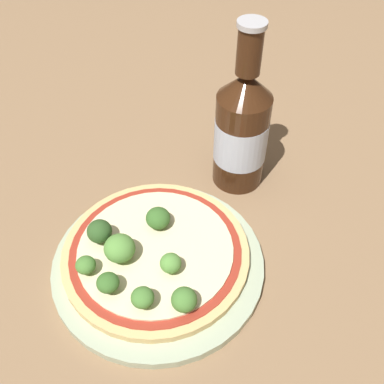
# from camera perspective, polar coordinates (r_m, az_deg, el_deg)

# --- Properties ---
(ground_plane) EXTENTS (3.00, 3.00, 0.00)m
(ground_plane) POSITION_cam_1_polar(r_m,az_deg,el_deg) (0.56, -5.61, -7.96)
(ground_plane) COLOR #846647
(plate) EXTENTS (0.25, 0.25, 0.01)m
(plate) POSITION_cam_1_polar(r_m,az_deg,el_deg) (0.55, -4.28, -9.01)
(plate) COLOR #A3B293
(plate) RESTS_ON ground_plane
(pizza) EXTENTS (0.22, 0.22, 0.01)m
(pizza) POSITION_cam_1_polar(r_m,az_deg,el_deg) (0.54, -4.63, -7.61)
(pizza) COLOR tan
(pizza) RESTS_ON plate
(broccoli_floret_0) EXTENTS (0.02, 0.02, 0.03)m
(broccoli_floret_0) POSITION_cam_1_polar(r_m,az_deg,el_deg) (0.50, -10.63, -11.28)
(broccoli_floret_0) COLOR #7A9E5B
(broccoli_floret_0) RESTS_ON pizza
(broccoli_floret_1) EXTENTS (0.03, 0.03, 0.03)m
(broccoli_floret_1) POSITION_cam_1_polar(r_m,az_deg,el_deg) (0.55, -4.33, -3.32)
(broccoli_floret_1) COLOR #7A9E5B
(broccoli_floret_1) RESTS_ON pizza
(broccoli_floret_2) EXTENTS (0.03, 0.03, 0.03)m
(broccoli_floret_2) POSITION_cam_1_polar(r_m,az_deg,el_deg) (0.54, -11.67, -4.92)
(broccoli_floret_2) COLOR #7A9E5B
(broccoli_floret_2) RESTS_ON pizza
(broccoli_floret_3) EXTENTS (0.02, 0.02, 0.02)m
(broccoli_floret_3) POSITION_cam_1_polar(r_m,az_deg,el_deg) (0.52, -13.35, -9.03)
(broccoli_floret_3) COLOR #7A9E5B
(broccoli_floret_3) RESTS_ON pizza
(broccoli_floret_4) EXTENTS (0.02, 0.02, 0.02)m
(broccoli_floret_4) POSITION_cam_1_polar(r_m,az_deg,el_deg) (0.50, -2.73, -9.03)
(broccoli_floret_4) COLOR #7A9E5B
(broccoli_floret_4) RESTS_ON pizza
(broccoli_floret_5) EXTENTS (0.02, 0.02, 0.03)m
(broccoli_floret_5) POSITION_cam_1_polar(r_m,az_deg,el_deg) (0.48, -6.30, -13.20)
(broccoli_floret_5) COLOR #7A9E5B
(broccoli_floret_5) RESTS_ON pizza
(broccoli_floret_6) EXTENTS (0.04, 0.04, 0.03)m
(broccoli_floret_6) POSITION_cam_1_polar(r_m,az_deg,el_deg) (0.52, -9.18, -7.06)
(broccoli_floret_6) COLOR #7A9E5B
(broccoli_floret_6) RESTS_ON pizza
(broccoli_floret_7) EXTENTS (0.03, 0.03, 0.03)m
(broccoli_floret_7) POSITION_cam_1_polar(r_m,az_deg,el_deg) (0.48, -1.01, -13.51)
(broccoli_floret_7) COLOR #7A9E5B
(broccoli_floret_7) RESTS_ON pizza
(beer_bottle) EXTENTS (0.07, 0.07, 0.23)m
(beer_bottle) POSITION_cam_1_polar(r_m,az_deg,el_deg) (0.59, 6.31, 7.91)
(beer_bottle) COLOR #381E0F
(beer_bottle) RESTS_ON ground_plane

